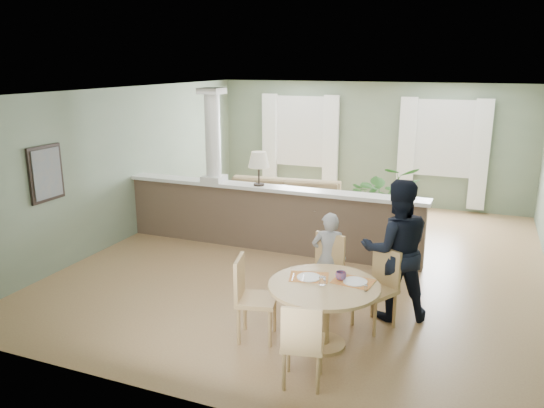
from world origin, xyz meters
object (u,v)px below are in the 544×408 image
at_px(houseplant, 383,201).
at_px(dining_table, 324,297).
at_px(sofa, 280,204).
at_px(chair_side, 250,294).
at_px(chair_far_man, 379,284).
at_px(chair_far_boy, 325,268).
at_px(man_person, 396,250).
at_px(child_person, 329,258).
at_px(chair_near, 302,341).

xyz_separation_m(houseplant, dining_table, (0.12, -4.13, -0.09)).
xyz_separation_m(sofa, chair_side, (1.28, -4.27, 0.12)).
xyz_separation_m(sofa, chair_far_man, (2.59, -3.41, 0.10)).
height_order(chair_far_boy, man_person, man_person).
height_order(chair_far_man, child_person, child_person).
bearing_deg(child_person, chair_side, 53.64).
bearing_deg(houseplant, man_person, -76.88).
bearing_deg(chair_side, sofa, 3.33).
distance_m(dining_table, chair_near, 0.85).
bearing_deg(dining_table, man_person, 59.39).
bearing_deg(man_person, chair_side, 17.39).
distance_m(houseplant, dining_table, 4.13).
relative_size(chair_far_boy, child_person, 0.78).
xyz_separation_m(houseplant, chair_side, (-0.72, -4.27, -0.15)).
xyz_separation_m(dining_table, chair_far_boy, (-0.27, 0.95, -0.06)).
height_order(chair_far_man, chair_near, chair_far_man).
xyz_separation_m(chair_far_man, chair_near, (-0.44, -1.57, -0.03)).
height_order(dining_table, child_person, child_person).
relative_size(houseplant, child_person, 1.10).
relative_size(dining_table, chair_near, 1.37).
bearing_deg(chair_far_man, chair_near, -75.47).
bearing_deg(chair_far_man, man_person, 95.96).
distance_m(chair_side, child_person, 1.37).
distance_m(chair_far_man, man_person, 0.48).
relative_size(chair_side, man_person, 0.55).
bearing_deg(sofa, child_person, -64.48).
distance_m(chair_far_boy, chair_side, 1.23).
relative_size(chair_near, child_person, 0.72).
distance_m(houseplant, chair_far_boy, 3.18).
bearing_deg(sofa, chair_side, -79.29).
distance_m(dining_table, chair_far_man, 0.87).
bearing_deg(chair_side, houseplant, -22.95).
bearing_deg(man_person, child_person, -26.25).
bearing_deg(man_person, dining_table, 37.94).
relative_size(sofa, chair_far_boy, 2.98).
xyz_separation_m(chair_far_boy, man_person, (0.88, 0.07, 0.35)).
relative_size(chair_side, child_person, 0.79).
relative_size(dining_table, chair_side, 1.26).
xyz_separation_m(chair_far_boy, chair_side, (-0.57, -1.09, 0.00)).
bearing_deg(chair_side, chair_near, -142.29).
distance_m(chair_far_man, chair_side, 1.57).
height_order(sofa, chair_far_boy, chair_far_boy).
relative_size(chair_far_boy, man_person, 0.55).
height_order(houseplant, chair_side, houseplant).
distance_m(chair_far_man, chair_near, 1.63).
bearing_deg(sofa, houseplant, -6.04).
bearing_deg(sofa, chair_far_boy, -65.75).
distance_m(chair_near, child_person, 1.97).
height_order(chair_side, man_person, man_person).
distance_m(chair_near, chair_side, 1.12).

